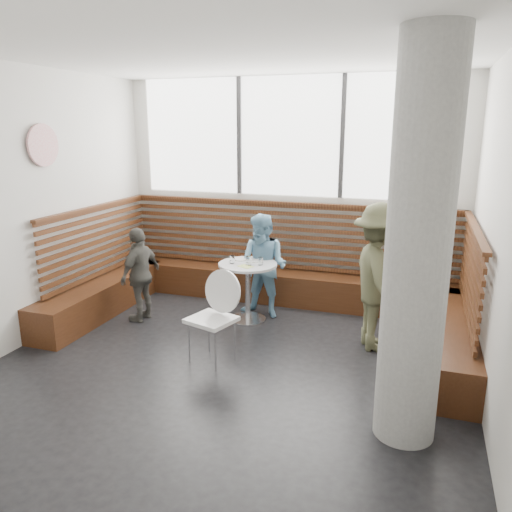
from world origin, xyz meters
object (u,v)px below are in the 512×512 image
(cafe_table, at_px, (248,280))
(cafe_chair, at_px, (214,309))
(adult_man, at_px, (379,277))
(child_back, at_px, (264,266))
(child_left, at_px, (141,274))
(concrete_column, at_px, (418,249))

(cafe_table, bearing_deg, cafe_chair, -88.36)
(cafe_chair, xyz_separation_m, adult_man, (1.66, 0.88, 0.26))
(cafe_table, relative_size, child_back, 0.56)
(cafe_chair, distance_m, child_left, 1.59)
(cafe_chair, relative_size, child_left, 0.80)
(adult_man, relative_size, child_back, 1.22)
(concrete_column, bearing_deg, child_back, 131.41)
(child_back, xyz_separation_m, child_left, (-1.50, -0.64, -0.07))
(cafe_table, distance_m, child_left, 1.42)
(concrete_column, bearing_deg, cafe_table, 136.57)
(concrete_column, bearing_deg, adult_man, 103.46)
(cafe_table, xyz_separation_m, adult_man, (1.69, -0.32, 0.29))
(cafe_table, height_order, child_back, child_back)
(cafe_chair, relative_size, child_back, 0.71)
(adult_man, xyz_separation_m, child_back, (-1.55, 0.55, -0.15))
(concrete_column, distance_m, cafe_table, 3.06)
(child_back, bearing_deg, child_left, -145.99)
(child_left, bearing_deg, concrete_column, 72.82)
(child_back, bearing_deg, cafe_table, -111.14)
(cafe_chair, bearing_deg, child_left, 167.71)
(concrete_column, xyz_separation_m, child_back, (-1.95, 2.21, -0.90))
(concrete_column, distance_m, child_back, 3.08)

